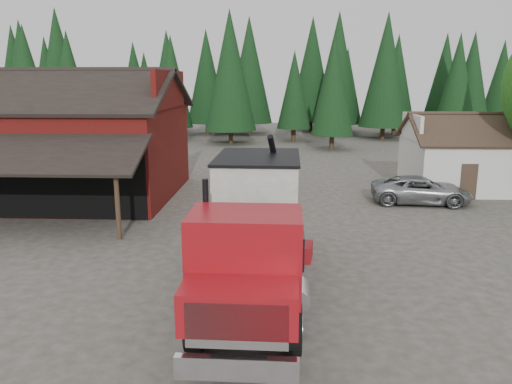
{
  "coord_description": "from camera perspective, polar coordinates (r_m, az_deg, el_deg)",
  "views": [
    {
      "loc": [
        1.02,
        -17.48,
        6.51
      ],
      "look_at": [
        0.05,
        3.35,
        1.8
      ],
      "focal_mm": 35.0,
      "sensor_mm": 36.0,
      "label": 1
    }
  ],
  "objects": [
    {
      "name": "near_pine_a",
      "position": [
        50.98,
        -24.7,
        11.47
      ],
      "size": [
        4.4,
        4.4,
        11.4
      ],
      "color": "#382619",
      "rests_on": "ground"
    },
    {
      "name": "conifer_backdrop",
      "position": [
        59.85,
        1.69,
        6.48
      ],
      "size": [
        76.0,
        16.0,
        16.0
      ],
      "primitive_type": null,
      "color": "black",
      "rests_on": "ground"
    },
    {
      "name": "farmhouse",
      "position": [
        33.11,
        23.89,
        3.22
      ],
      "size": [
        8.6,
        6.42,
        4.65
      ],
      "color": "silver",
      "rests_on": "ground"
    },
    {
      "name": "ground",
      "position": [
        18.69,
        -0.63,
        -7.67
      ],
      "size": [
        120.0,
        120.0,
        0.0
      ],
      "primitive_type": "plane",
      "color": "#423C34",
      "rests_on": "ground"
    },
    {
      "name": "near_pine_b",
      "position": [
        47.75,
        8.85,
        11.84
      ],
      "size": [
        3.96,
        3.96,
        10.4
      ],
      "color": "#382619",
      "rests_on": "ground"
    },
    {
      "name": "red_barn",
      "position": [
        30.15,
        -20.92,
        4.61
      ],
      "size": [
        12.8,
        13.63,
        7.18
      ],
      "color": "maroon",
      "rests_on": "ground"
    },
    {
      "name": "near_pine_d",
      "position": [
        51.74,
        -2.98,
        13.69
      ],
      "size": [
        5.28,
        5.28,
        13.4
      ],
      "color": "#382619",
      "rests_on": "ground"
    },
    {
      "name": "equip_box",
      "position": [
        18.64,
        5.31,
        -6.8
      ],
      "size": [
        0.85,
        1.19,
        0.6
      ],
      "primitive_type": "cube",
      "rotation": [
        0.0,
        0.0,
        -0.14
      ],
      "color": "maroon",
      "rests_on": "ground"
    },
    {
      "name": "silver_car",
      "position": [
        28.13,
        18.34,
        0.21
      ],
      "size": [
        5.43,
        2.89,
        1.45
      ],
      "primitive_type": "imported",
      "rotation": [
        0.0,
        0.0,
        1.48
      ],
      "color": "#929599",
      "rests_on": "ground"
    },
    {
      "name": "feed_truck",
      "position": [
        15.16,
        -0.18,
        -3.81
      ],
      "size": [
        3.08,
        10.47,
        4.7
      ],
      "rotation": [
        0.0,
        0.0,
        -0.02
      ],
      "color": "black",
      "rests_on": "ground"
    }
  ]
}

